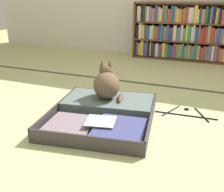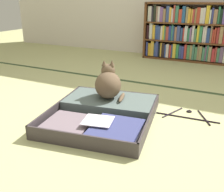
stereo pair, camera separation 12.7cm
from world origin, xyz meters
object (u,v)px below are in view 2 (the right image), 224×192
(bookshelf, at_px, (196,33))
(black_cat, at_px, (108,84))
(open_suitcase, at_px, (105,112))
(clothes_hanger, at_px, (188,116))

(bookshelf, height_order, black_cat, bookshelf)
(open_suitcase, relative_size, clothes_hanger, 1.97)
(bookshelf, bearing_deg, open_suitcase, -96.30)
(bookshelf, distance_m, clothes_hanger, 1.98)
(open_suitcase, bearing_deg, black_cat, 109.09)
(clothes_hanger, bearing_deg, open_suitcase, -151.78)
(black_cat, bearing_deg, bookshelf, 81.59)
(open_suitcase, distance_m, clothes_hanger, 0.63)
(bookshelf, distance_m, black_cat, 2.08)
(clothes_hanger, bearing_deg, black_cat, -168.18)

